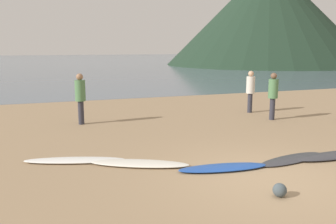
{
  "coord_description": "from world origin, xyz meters",
  "views": [
    {
      "loc": [
        -4.3,
        -5.85,
        2.59
      ],
      "look_at": [
        -0.47,
        4.64,
        0.6
      ],
      "focal_mm": 39.33,
      "sensor_mm": 36.0,
      "label": 1
    }
  ],
  "objects_px": {
    "surfboard_3": "(292,159)",
    "beach_rock_far": "(280,190)",
    "surfboard_4": "(335,155)",
    "surfboard_2": "(223,168)",
    "person_0": "(273,92)",
    "person_1": "(250,88)",
    "surfboard_0": "(75,160)",
    "surfboard_1": "(139,163)",
    "person_3": "(80,95)"
  },
  "relations": [
    {
      "from": "surfboard_2",
      "to": "surfboard_4",
      "type": "relative_size",
      "value": 0.89
    },
    {
      "from": "person_1",
      "to": "beach_rock_far",
      "type": "height_order",
      "value": "person_1"
    },
    {
      "from": "person_0",
      "to": "person_3",
      "type": "height_order",
      "value": "person_3"
    },
    {
      "from": "surfboard_0",
      "to": "surfboard_1",
      "type": "xyz_separation_m",
      "value": [
        1.31,
        -0.73,
        0.0
      ]
    },
    {
      "from": "surfboard_2",
      "to": "person_0",
      "type": "relative_size",
      "value": 1.17
    },
    {
      "from": "surfboard_4",
      "to": "surfboard_2",
      "type": "bearing_deg",
      "value": 177.22
    },
    {
      "from": "surfboard_1",
      "to": "surfboard_3",
      "type": "bearing_deg",
      "value": 12.45
    },
    {
      "from": "surfboard_0",
      "to": "person_1",
      "type": "bearing_deg",
      "value": 47.04
    },
    {
      "from": "surfboard_0",
      "to": "surfboard_4",
      "type": "xyz_separation_m",
      "value": [
        5.85,
        -1.73,
        0.0
      ]
    },
    {
      "from": "surfboard_2",
      "to": "person_0",
      "type": "bearing_deg",
      "value": 52.64
    },
    {
      "from": "surfboard_1",
      "to": "surfboard_4",
      "type": "xyz_separation_m",
      "value": [
        4.54,
        -1.0,
        -0.0
      ]
    },
    {
      "from": "surfboard_2",
      "to": "surfboard_0",
      "type": "bearing_deg",
      "value": 158.99
    },
    {
      "from": "surfboard_0",
      "to": "beach_rock_far",
      "type": "distance_m",
      "value": 4.52
    },
    {
      "from": "surfboard_3",
      "to": "person_1",
      "type": "bearing_deg",
      "value": 54.57
    },
    {
      "from": "surfboard_4",
      "to": "person_1",
      "type": "relative_size",
      "value": 1.34
    },
    {
      "from": "surfboard_0",
      "to": "surfboard_3",
      "type": "distance_m",
      "value": 4.98
    },
    {
      "from": "surfboard_1",
      "to": "surfboard_0",
      "type": "bearing_deg",
      "value": 177.31
    },
    {
      "from": "surfboard_1",
      "to": "person_1",
      "type": "xyz_separation_m",
      "value": [
        5.94,
        4.9,
        0.93
      ]
    },
    {
      "from": "surfboard_4",
      "to": "person_0",
      "type": "bearing_deg",
      "value": 72.48
    },
    {
      "from": "person_3",
      "to": "person_1",
      "type": "bearing_deg",
      "value": -92.12
    },
    {
      "from": "surfboard_1",
      "to": "surfboard_3",
      "type": "height_order",
      "value": "surfboard_1"
    },
    {
      "from": "surfboard_2",
      "to": "person_0",
      "type": "xyz_separation_m",
      "value": [
        4.26,
        4.23,
        0.95
      ]
    },
    {
      "from": "beach_rock_far",
      "to": "surfboard_0",
      "type": "bearing_deg",
      "value": 134.3
    },
    {
      "from": "surfboard_1",
      "to": "beach_rock_far",
      "type": "distance_m",
      "value": 3.11
    },
    {
      "from": "surfboard_0",
      "to": "surfboard_1",
      "type": "height_order",
      "value": "surfboard_1"
    },
    {
      "from": "surfboard_1",
      "to": "person_1",
      "type": "distance_m",
      "value": 7.75
    },
    {
      "from": "person_3",
      "to": "beach_rock_far",
      "type": "xyz_separation_m",
      "value": [
        2.49,
        -7.41,
        -0.89
      ]
    },
    {
      "from": "person_3",
      "to": "beach_rock_far",
      "type": "relative_size",
      "value": 7.0
    },
    {
      "from": "surfboard_0",
      "to": "person_3",
      "type": "bearing_deg",
      "value": 98.13
    },
    {
      "from": "surfboard_1",
      "to": "person_1",
      "type": "relative_size",
      "value": 1.35
    },
    {
      "from": "surfboard_3",
      "to": "person_3",
      "type": "distance_m",
      "value": 7.11
    },
    {
      "from": "surfboard_2",
      "to": "surfboard_3",
      "type": "distance_m",
      "value": 1.8
    },
    {
      "from": "surfboard_4",
      "to": "person_3",
      "type": "bearing_deg",
      "value": 130.86
    },
    {
      "from": "surfboard_0",
      "to": "person_1",
      "type": "xyz_separation_m",
      "value": [
        7.24,
        4.17,
        0.93
      ]
    },
    {
      "from": "surfboard_3",
      "to": "beach_rock_far",
      "type": "bearing_deg",
      "value": -145.2
    },
    {
      "from": "surfboard_3",
      "to": "person_0",
      "type": "xyz_separation_m",
      "value": [
        2.46,
        4.2,
        0.96
      ]
    },
    {
      "from": "surfboard_0",
      "to": "surfboard_2",
      "type": "distance_m",
      "value": 3.34
    },
    {
      "from": "surfboard_1",
      "to": "person_3",
      "type": "height_order",
      "value": "person_3"
    },
    {
      "from": "surfboard_0",
      "to": "surfboard_3",
      "type": "bearing_deg",
      "value": -1.37
    },
    {
      "from": "person_0",
      "to": "surfboard_2",
      "type": "bearing_deg",
      "value": 76.02
    },
    {
      "from": "surfboard_3",
      "to": "beach_rock_far",
      "type": "xyz_separation_m",
      "value": [
        -1.57,
        -1.65,
        0.09
      ]
    },
    {
      "from": "person_1",
      "to": "beach_rock_far",
      "type": "xyz_separation_m",
      "value": [
        -4.09,
        -7.4,
        -0.85
      ]
    },
    {
      "from": "surfboard_2",
      "to": "person_3",
      "type": "bearing_deg",
      "value": 119.2
    },
    {
      "from": "surfboard_0",
      "to": "surfboard_4",
      "type": "distance_m",
      "value": 6.1
    },
    {
      "from": "beach_rock_far",
      "to": "surfboard_3",
      "type": "bearing_deg",
      "value": 46.53
    },
    {
      "from": "surfboard_4",
      "to": "person_3",
      "type": "xyz_separation_m",
      "value": [
        -5.19,
        5.9,
        0.97
      ]
    },
    {
      "from": "surfboard_3",
      "to": "surfboard_4",
      "type": "xyz_separation_m",
      "value": [
        1.13,
        -0.15,
        0.01
      ]
    },
    {
      "from": "surfboard_2",
      "to": "surfboard_4",
      "type": "xyz_separation_m",
      "value": [
        2.93,
        -0.12,
        0.0
      ]
    },
    {
      "from": "person_0",
      "to": "person_1",
      "type": "bearing_deg",
      "value": -60.92
    },
    {
      "from": "surfboard_2",
      "to": "person_0",
      "type": "distance_m",
      "value": 6.08
    }
  ]
}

